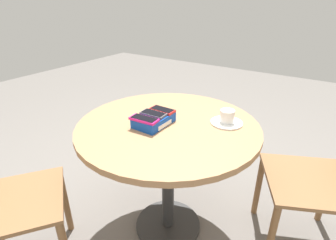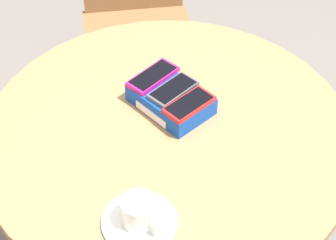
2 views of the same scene
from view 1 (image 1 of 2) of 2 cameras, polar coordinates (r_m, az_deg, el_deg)
name	(u,v)px [view 1 (image 1 of 2)]	position (r m, az deg, el deg)	size (l,w,h in m)	color
ground_plane	(168,225)	(1.77, 0.00, -21.92)	(8.00, 8.00, 0.00)	slate
round_table	(168,143)	(1.39, 0.00, -5.07)	(0.93, 0.93, 0.71)	#2D2D2D
phone_box	(154,120)	(1.32, -3.09, 0.01)	(0.20, 0.14, 0.05)	#0F42AD
phone_magenta	(144,119)	(1.26, -5.24, 0.19)	(0.07, 0.14, 0.01)	#D11975
phone_gray	(153,114)	(1.31, -3.21, 1.35)	(0.07, 0.13, 0.01)	#515156
phone_red	(162,110)	(1.36, -1.25, 2.19)	(0.06, 0.13, 0.01)	red
saucer	(227,123)	(1.37, 12.62, -0.56)	(0.16, 0.16, 0.01)	white
coffee_cup	(227,116)	(1.36, 12.80, 0.90)	(0.10, 0.07, 0.06)	white
chair_near_window	(324,182)	(1.59, 30.84, -11.48)	(0.58, 0.58, 0.81)	brown
chair_far_side	(0,204)	(1.47, -32.77, -15.19)	(0.58, 0.58, 0.82)	brown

